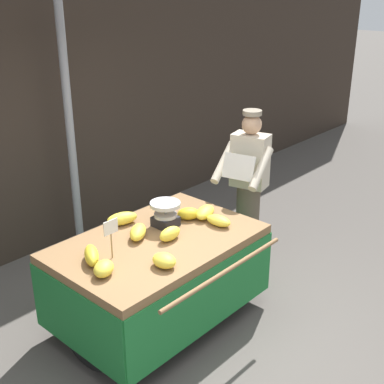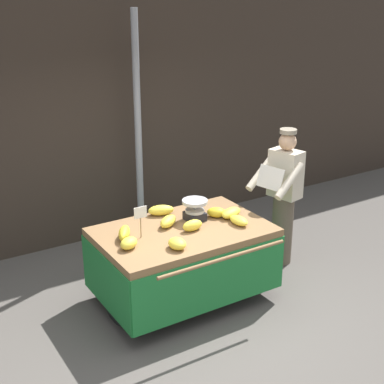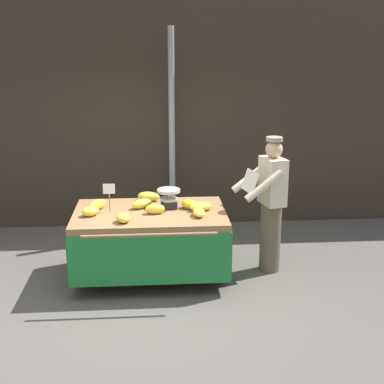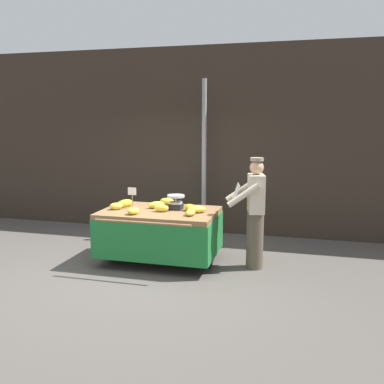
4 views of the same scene
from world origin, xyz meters
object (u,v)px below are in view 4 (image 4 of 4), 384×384
banana_bunch_2 (157,205)px  banana_bunch_8 (191,212)px  banana_bunch_7 (167,201)px  banana_bunch_6 (161,208)px  banana_bunch_3 (190,208)px  vendor_person (255,213)px  banana_bunch_5 (125,203)px  street_pole (204,160)px  weighing_scale (176,202)px  banana_bunch_1 (133,211)px  banana_bunch_4 (197,209)px  banana_bunch_0 (116,206)px  price_sign (132,193)px  banana_cart (160,223)px

banana_bunch_2 → banana_bunch_8: bearing=-28.6°
banana_bunch_7 → banana_bunch_6: bearing=-82.0°
banana_bunch_3 → vendor_person: (1.01, 0.04, -0.04)m
banana_bunch_2 → banana_bunch_5: 0.53m
street_pole → weighing_scale: size_ratio=10.83×
banana_bunch_1 → banana_bunch_3: banana_bunch_3 is taller
banana_bunch_4 → banana_bunch_2: bearing=167.2°
street_pole → banana_bunch_1: bearing=-107.0°
banana_bunch_1 → banana_bunch_2: (0.19, 0.52, 0.00)m
weighing_scale → banana_bunch_3: (0.25, -0.06, -0.06)m
banana_bunch_0 → banana_bunch_7: 0.88m
street_pole → price_sign: street_pole is taller
banana_bunch_5 → vendor_person: vendor_person is taller
price_sign → banana_bunch_7: 0.65m
banana_bunch_0 → vendor_person: bearing=6.0°
weighing_scale → vendor_person: bearing=-0.9°
banana_cart → vendor_person: vendor_person is taller
price_sign → banana_bunch_7: size_ratio=1.17×
street_pole → banana_bunch_7: bearing=-106.0°
price_sign → banana_bunch_7: price_sign is taller
banana_bunch_2 → banana_bunch_1: bearing=-110.4°
banana_bunch_0 → banana_bunch_4: 1.31m
banana_bunch_4 → banana_bunch_8: banana_bunch_4 is taller
banana_bunch_5 → banana_bunch_6: 0.72m
weighing_scale → banana_bunch_0: (-0.92, -0.25, -0.06)m
price_sign → banana_bunch_1: price_sign is taller
banana_bunch_2 → banana_bunch_8: (0.67, -0.36, -0.01)m
street_pole → banana_bunch_8: bearing=-83.0°
banana_bunch_1 → banana_bunch_2: banana_bunch_2 is taller
vendor_person → price_sign: bearing=-177.8°
banana_bunch_0 → banana_bunch_6: banana_bunch_6 is taller
weighing_scale → banana_bunch_6: weighing_scale is taller
banana_bunch_4 → banana_bunch_7: 0.79m
banana_bunch_7 → vendor_person: (1.50, -0.34, -0.04)m
banana_bunch_2 → banana_bunch_3: bearing=-6.8°
banana_bunch_1 → vendor_person: 1.84m
banana_bunch_1 → banana_bunch_6: bearing=38.6°
banana_cart → banana_bunch_3: size_ratio=8.73×
price_sign → banana_bunch_2: 0.44m
banana_bunch_7 → vendor_person: vendor_person is taller
street_pole → vendor_person: 2.04m
banana_bunch_4 → banana_bunch_7: banana_bunch_7 is taller
banana_bunch_6 → banana_bunch_8: 0.52m
banana_cart → banana_bunch_6: 0.29m
banana_bunch_2 → banana_cart: bearing=-55.9°
banana_bunch_0 → banana_bunch_8: size_ratio=0.81×
banana_bunch_3 → banana_bunch_8: 0.31m
banana_bunch_1 → banana_bunch_2: size_ratio=0.76×
banana_bunch_1 → banana_bunch_4: (0.90, 0.35, -0.00)m
price_sign → banana_bunch_3: (0.96, 0.04, -0.19)m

